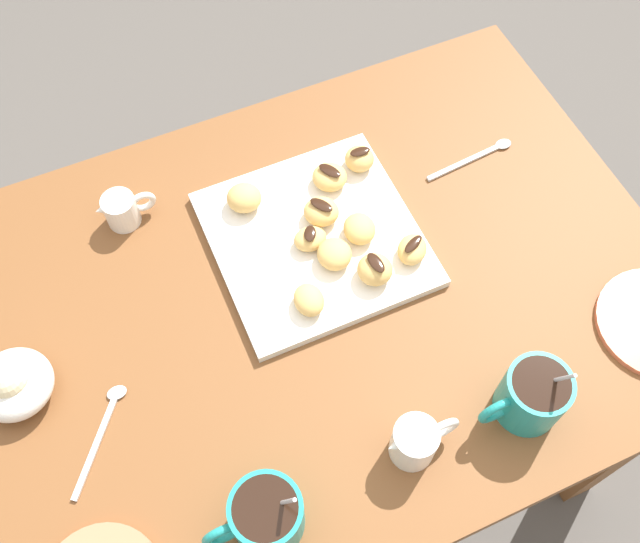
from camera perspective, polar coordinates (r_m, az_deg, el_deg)
The scene contains 26 objects.
ground_plane at distance 1.75m, azimuth -0.03°, elevation -12.53°, with size 8.00×8.00×0.00m, color #514C47.
dining_table at distance 1.20m, azimuth -0.04°, elevation -4.63°, with size 1.06×0.77×0.71m.
pastry_plate_square at distance 1.13m, azimuth -0.38°, elevation 2.57°, with size 0.31×0.31×0.02m, color white.
coffee_mug_teal_left at distance 1.01m, azimuth 16.21°, elevation -9.24°, with size 0.13×0.09×0.14m.
coffee_mug_teal_right at distance 0.94m, azimuth -4.28°, elevation -18.44°, with size 0.13×0.09×0.13m.
cream_pitcher_white at distance 0.97m, azimuth 7.46°, elevation -12.98°, with size 0.10×0.06×0.07m.
ice_cream_bowl at distance 1.08m, azimuth -22.83°, elevation -8.04°, with size 0.11×0.11×0.08m.
chocolate_sauce_pitcher at distance 1.17m, azimuth -15.23°, elevation 4.73°, with size 0.09×0.05×0.06m.
loose_spoon_near_saucer at distance 1.25m, azimuth 12.34°, elevation 8.86°, with size 0.16×0.03×0.01m.
loose_spoon_by_plate at distance 1.05m, azimuth -16.52°, elevation -11.47°, with size 0.11×0.13×0.01m.
beignet_0 at distance 1.08m, azimuth 1.13°, elevation 1.36°, with size 0.05×0.05×0.03m, color #E5B260.
beignet_1 at distance 1.10m, azimuth 7.14°, elevation 1.81°, with size 0.05×0.04×0.03m, color #E5B260.
chocolate_drizzle_1 at distance 1.09m, azimuth 7.23°, elevation 2.25°, with size 0.04×0.01×0.01m, color black.
beignet_2 at distance 1.16m, azimuth 0.75°, elevation 7.38°, with size 0.06×0.05×0.03m, color #E5B260.
chocolate_drizzle_2 at distance 1.15m, azimuth 0.76°, elevation 7.89°, with size 0.04×0.02×0.01m, color black.
beignet_3 at distance 1.19m, azimuth 3.10°, elevation 8.77°, with size 0.05×0.05×0.03m, color #E5B260.
chocolate_drizzle_3 at distance 1.17m, azimuth 3.14°, elevation 9.33°, with size 0.03×0.02×0.01m, color black.
beignet_4 at distance 1.12m, azimuth 0.10°, elevation 4.69°, with size 0.05×0.05×0.03m, color #E5B260.
chocolate_drizzle_4 at distance 1.11m, azimuth 0.10°, elevation 5.21°, with size 0.04×0.02×0.01m, color black.
beignet_5 at distance 1.11m, azimuth 3.10°, elevation 3.34°, with size 0.05×0.05×0.03m, color #E5B260.
beignet_6 at distance 1.10m, azimuth -0.77°, elevation 2.56°, with size 0.04×0.05×0.03m, color #E5B260.
chocolate_drizzle_6 at distance 1.09m, azimuth -0.78°, elevation 2.98°, with size 0.03×0.02×0.01m, color black.
beignet_7 at distance 1.07m, azimuth 4.31°, elevation 0.16°, with size 0.05×0.05×0.04m, color #E5B260.
chocolate_drizzle_7 at distance 1.05m, azimuth 4.38°, elevation 0.70°, with size 0.04×0.02×0.01m, color black.
beignet_8 at distance 1.14m, azimuth -5.94°, elevation 5.73°, with size 0.05×0.05×0.04m, color #E5B260.
beignet_9 at distance 1.05m, azimuth -0.87°, elevation -2.24°, with size 0.04×0.05×0.03m, color #E5B260.
Camera 1 is at (0.20, 0.46, 1.68)m, focal length 41.01 mm.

